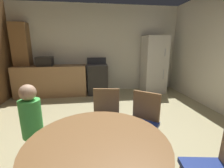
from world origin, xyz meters
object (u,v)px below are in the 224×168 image
Objects in this scene: dining_table at (98,160)px; chair_north at (106,115)px; chair_northeast at (143,120)px; oven_range at (98,79)px; person_child at (33,129)px; microwave at (45,61)px; refrigerator at (154,65)px.

dining_table is 1.28× the size of chair_north.
chair_northeast is at bearing 74.70° from chair_north.
oven_range is 3.18m from person_child.
chair_northeast is 1.34m from person_child.
microwave reaches higher than oven_range.
microwave is at bearing -179.86° from oven_range.
dining_table is (-0.17, -3.64, 0.13)m from oven_range.
oven_range is at bearing 114.60° from person_child.
microwave is 3.16m from person_child.
person_child is (-0.69, 0.59, -0.02)m from dining_table.
dining_table is (-1.96, -3.59, -0.28)m from refrigerator.
person_child is (-2.65, -3.01, -0.30)m from refrigerator.
person_child is at bearing -131.42° from refrigerator.
dining_table is at bearing 0.00° from person_child.
dining_table is at bearing 0.00° from chair_northeast.
microwave is (-3.30, 0.05, 0.15)m from refrigerator.
dining_table is 1.02× the size of person_child.
refrigerator is 3.15m from chair_northeast.
dining_table is (1.34, -3.64, -0.43)m from microwave.
refrigerator reaches higher than oven_range.
chair_north is (1.51, -2.67, -0.53)m from microwave.
chair_north is (-1.80, -2.62, -0.38)m from refrigerator.
chair_northeast is (1.98, -2.89, -0.53)m from microwave.
oven_range is 3.65m from dining_table.
dining_table is 1.28× the size of chair_northeast.
dining_table is at bearing -92.63° from oven_range.
microwave is (-1.51, -0.00, 0.56)m from oven_range.
microwave reaches higher than person_child.
refrigerator is 4.10m from dining_table.
refrigerator reaches higher than chair_northeast.
person_child reaches higher than dining_table.
chair_northeast is (0.47, -0.22, 0.00)m from chair_north.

